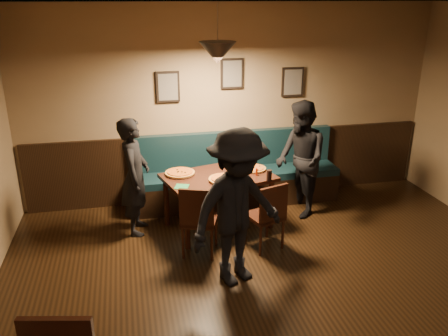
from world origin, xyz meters
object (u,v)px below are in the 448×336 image
diner_left (135,177)px  diner_front (237,208)px  tabasco_bottle (257,171)px  soda_glass (269,175)px  chair_near_right (264,214)px  booth_bench (236,171)px  chair_near_left (200,219)px  dining_table (218,201)px  diner_right (301,159)px

diner_left → diner_front: size_ratio=0.90×
tabasco_bottle → soda_glass: bearing=-63.4°
chair_near_right → tabasco_bottle: (0.05, 0.53, 0.35)m
chair_near_right → booth_bench: bearing=73.5°
diner_left → tabasco_bottle: (1.52, -0.19, 0.02)m
diner_left → soda_glass: (1.62, -0.39, 0.03)m
chair_near_left → diner_left: 1.03m
dining_table → chair_near_right: chair_near_right is taller
diner_right → tabasco_bottle: size_ratio=13.89×
dining_table → diner_front: bearing=-107.5°
dining_table → tabasco_bottle: tabasco_bottle is taller
chair_near_left → chair_near_right: 0.78m
diner_left → soda_glass: diner_left is taller
diner_front → chair_near_right: bearing=27.7°
dining_table → chair_near_right: 0.76m
diner_left → soda_glass: 1.67m
soda_glass → diner_front: bearing=-124.1°
dining_table → diner_right: diner_right is taller
dining_table → diner_front: 1.33m
diner_left → tabasco_bottle: size_ratio=13.16×
diner_right → diner_front: diner_front is taller
diner_front → chair_near_left: bearing=90.7°
tabasco_bottle → dining_table: bearing=169.2°
diner_left → booth_bench: bearing=-57.3°
diner_left → soda_glass: bearing=-93.0°
chair_near_right → soda_glass: (0.15, 0.33, 0.36)m
diner_left → chair_near_right: bearing=-105.6°
booth_bench → chair_near_left: booth_bench is taller
chair_near_left → tabasco_bottle: (0.83, 0.51, 0.33)m
dining_table → soda_glass: 0.78m
chair_near_right → diner_right: bearing=28.7°
booth_bench → dining_table: bearing=-120.2°
booth_bench → dining_table: booth_bench is taller
tabasco_bottle → diner_left: bearing=172.9°
chair_near_left → diner_front: size_ratio=0.52×
dining_table → tabasco_bottle: bearing=-25.8°
diner_front → diner_left: bearing=102.7°
dining_table → soda_glass: size_ratio=9.54×
diner_right → soda_glass: bearing=-55.8°
soda_glass → chair_near_right: bearing=-114.3°
booth_bench → chair_near_right: size_ratio=3.52×
dining_table → diner_left: 1.12m
booth_bench → diner_front: bearing=-103.2°
chair_near_left → soda_glass: chair_near_left is taller
booth_bench → dining_table: 0.80m
chair_near_right → diner_left: (-1.47, 0.73, 0.33)m
booth_bench → chair_near_right: booth_bench is taller
chair_near_left → diner_left: (-0.69, 0.70, 0.31)m
dining_table → chair_near_left: chair_near_left is taller
chair_near_right → soda_glass: bearing=47.6°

